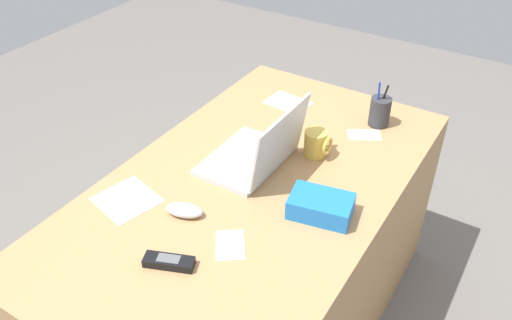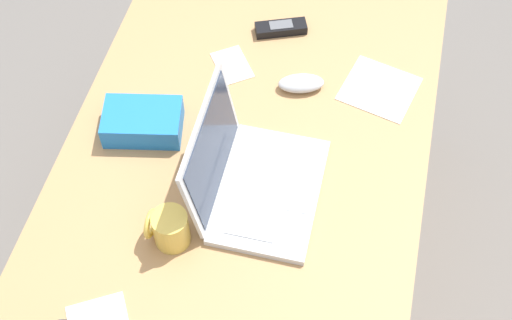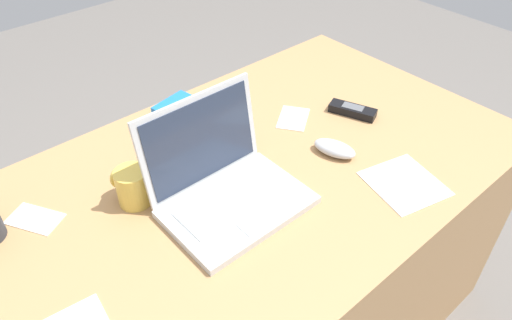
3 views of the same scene
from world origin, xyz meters
name	(u,v)px [view 1 (image 1 of 3)]	position (x,y,z in m)	size (l,w,h in m)	color
desk	(253,261)	(0.00, 0.00, 0.36)	(1.48, 0.85, 0.71)	tan
laptop	(257,154)	(-0.09, -0.04, 0.76)	(0.32, 0.26, 0.24)	silver
computer_mouse	(184,210)	(0.23, -0.09, 0.73)	(0.06, 0.11, 0.03)	silver
coffee_mug_white	(316,143)	(-0.25, 0.10, 0.76)	(0.08, 0.09, 0.09)	#E0BC4C
cordless_phone	(169,262)	(0.41, 0.00, 0.73)	(0.09, 0.14, 0.03)	black
pen_holder	(380,111)	(-0.55, 0.21, 0.77)	(0.08, 0.08, 0.18)	#333338
snack_bag	(321,206)	(0.02, 0.25, 0.75)	(0.12, 0.18, 0.06)	blue
paper_note_near_laptop	(230,245)	(0.27, 0.10, 0.72)	(0.12, 0.08, 0.00)	white
paper_note_left	(288,103)	(-0.51, -0.15, 0.72)	(0.12, 0.17, 0.00)	white
paper_note_right	(127,200)	(0.27, -0.28, 0.72)	(0.16, 0.17, 0.00)	white
paper_note_front	(364,135)	(-0.45, 0.20, 0.72)	(0.07, 0.12, 0.00)	white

